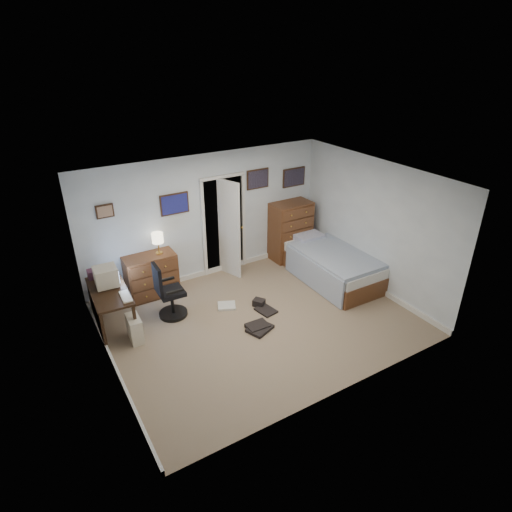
{
  "coord_description": "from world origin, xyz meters",
  "views": [
    {
      "loc": [
        -3.21,
        -5.22,
        4.35
      ],
      "look_at": [
        0.1,
        0.3,
        1.1
      ],
      "focal_mm": 30.0,
      "sensor_mm": 36.0,
      "label": 1
    }
  ],
  "objects": [
    {
      "name": "tall_dresser",
      "position": [
        1.85,
        1.75,
        0.64
      ],
      "size": [
        0.88,
        0.53,
        1.28
      ],
      "primitive_type": "cube",
      "rotation": [
        0.0,
        0.0,
        0.02
      ],
      "color": "brown",
      "rests_on": "floor"
    },
    {
      "name": "doorway",
      "position": [
        0.35,
        2.27,
        1.0
      ],
      "size": [
        0.96,
        1.12,
        2.05
      ],
      "color": "black",
      "rests_on": "floor"
    },
    {
      "name": "computer_desk",
      "position": [
        -2.28,
        1.14,
        0.55
      ],
      "size": [
        0.63,
        1.26,
        0.71
      ],
      "rotation": [
        0.0,
        0.0,
        -0.05
      ],
      "color": "black",
      "rests_on": "floor"
    },
    {
      "name": "pc_tower",
      "position": [
        -2.0,
        0.59,
        0.21
      ],
      "size": [
        0.21,
        0.41,
        0.43
      ],
      "rotation": [
        0.0,
        0.0,
        -0.05
      ],
      "color": "beige",
      "rests_on": "floor"
    },
    {
      "name": "wall_posters",
      "position": [
        0.57,
        1.98,
        1.75
      ],
      "size": [
        4.38,
        0.04,
        0.6
      ],
      "color": "#331E11",
      "rests_on": "floor"
    },
    {
      "name": "headboard_bookcase",
      "position": [
        2.25,
        1.86,
        0.45
      ],
      "size": [
        0.94,
        0.25,
        0.84
      ],
      "rotation": [
        0.0,
        0.0,
        0.01
      ],
      "color": "brown",
      "rests_on": "floor"
    },
    {
      "name": "media_stack",
      "position": [
        -2.32,
        1.69,
        0.43
      ],
      "size": [
        0.17,
        0.17,
        0.86
      ],
      "primitive_type": "cube",
      "rotation": [
        0.0,
        0.0,
        -0.0
      ],
      "color": "maroon",
      "rests_on": "floor"
    },
    {
      "name": "floor_clutter",
      "position": [
        -0.06,
        0.08,
        0.03
      ],
      "size": [
        0.91,
        1.32,
        0.13
      ],
      "rotation": [
        0.0,
        0.0,
        -0.29
      ],
      "color": "black",
      "rests_on": "floor"
    },
    {
      "name": "floor",
      "position": [
        0.0,
        0.0,
        -0.01
      ],
      "size": [
        5.0,
        4.0,
        0.02
      ],
      "primitive_type": "cube",
      "color": "gray",
      "rests_on": "ground"
    },
    {
      "name": "table_lamp",
      "position": [
        -1.1,
        1.77,
        1.13
      ],
      "size": [
        0.21,
        0.21,
        0.41
      ],
      "rotation": [
        0.0,
        0.0,
        -0.0
      ],
      "color": "gold",
      "rests_on": "low_dresser"
    },
    {
      "name": "keyboard",
      "position": [
        -2.02,
        0.79,
        0.72
      ],
      "size": [
        0.16,
        0.38,
        0.02
      ],
      "primitive_type": "cube",
      "rotation": [
        0.0,
        0.0,
        -0.05
      ],
      "color": "beige",
      "rests_on": "computer_desk"
    },
    {
      "name": "crt_monitor",
      "position": [
        -2.18,
        1.29,
        0.89
      ],
      "size": [
        0.38,
        0.36,
        0.34
      ],
      "rotation": [
        0.0,
        0.0,
        -0.05
      ],
      "color": "beige",
      "rests_on": "computer_desk"
    },
    {
      "name": "low_dresser",
      "position": [
        -1.3,
        1.77,
        0.42
      ],
      "size": [
        0.94,
        0.47,
        0.83
      ],
      "primitive_type": "cube",
      "rotation": [
        0.0,
        0.0,
        -0.0
      ],
      "color": "brown",
      "rests_on": "floor"
    },
    {
      "name": "bed",
      "position": [
        1.98,
        0.5,
        0.32
      ],
      "size": [
        1.15,
        2.11,
        0.69
      ],
      "rotation": [
        0.0,
        0.0,
        -0.01
      ],
      "color": "brown",
      "rests_on": "floor"
    },
    {
      "name": "office_chair",
      "position": [
        -1.28,
        0.94,
        0.4
      ],
      "size": [
        0.52,
        0.52,
        1.03
      ],
      "rotation": [
        0.0,
        0.0,
        -0.04
      ],
      "color": "black",
      "rests_on": "floor"
    }
  ]
}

